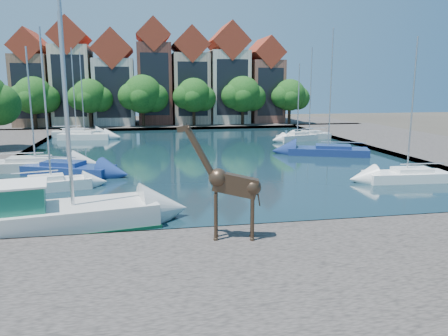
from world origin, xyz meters
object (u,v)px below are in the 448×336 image
(giraffe_statue, at_px, (229,184))
(sailboat_left_a, at_px, (51,181))
(motorsailer, at_px, (38,213))
(sailboat_right_a, at_px, (407,174))

(giraffe_statue, xyz_separation_m, sailboat_left_a, (-9.65, 12.53, -2.27))
(sailboat_left_a, bearing_deg, motorsailer, -82.86)
(motorsailer, bearing_deg, sailboat_right_a, 15.93)
(sailboat_left_a, bearing_deg, giraffe_statue, -52.37)
(giraffe_statue, height_order, sailboat_right_a, sailboat_right_a)
(motorsailer, height_order, sailboat_left_a, motorsailer)
(giraffe_statue, distance_m, sailboat_left_a, 15.98)
(sailboat_left_a, bearing_deg, sailboat_right_a, -4.55)
(sailboat_right_a, bearing_deg, sailboat_left_a, 175.45)
(giraffe_statue, relative_size, sailboat_right_a, 0.48)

